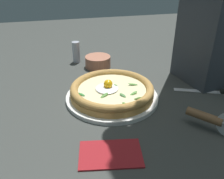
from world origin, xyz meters
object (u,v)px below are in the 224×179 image
at_px(table_knife, 223,92).
at_px(pizza, 112,90).
at_px(pepper_shaker, 76,52).
at_px(pizza_cutter, 211,119).
at_px(side_bowl, 98,62).
at_px(folded_napkin, 110,153).

bearing_deg(table_knife, pizza, 80.93).
height_order(pizza, pepper_shaker, pepper_shaker).
distance_m(pizza, pizza_cutter, 0.29).
height_order(side_bowl, table_knife, side_bowl).
relative_size(pizza_cutter, pepper_shaker, 1.38).
relative_size(folded_napkin, pepper_shaker, 1.58).
bearing_deg(side_bowl, pizza, 177.96).
relative_size(table_knife, folded_napkin, 1.63).
bearing_deg(pizza, side_bowl, -2.04).
distance_m(pizza, folded_napkin, 0.25).
distance_m(side_bowl, table_knife, 0.48).
relative_size(side_bowl, folded_napkin, 0.73).
bearing_deg(side_bowl, pepper_shaker, 45.39).
relative_size(pizza, pizza_cutter, 2.12).
bearing_deg(pizza, folded_napkin, 164.62).
height_order(folded_napkin, pepper_shaker, pepper_shaker).
bearing_deg(pizza_cutter, pizza, 42.63).
distance_m(pizza, side_bowl, 0.26).
distance_m(side_bowl, pepper_shaker, 0.11).
bearing_deg(folded_napkin, side_bowl, -8.50).
distance_m(pizza, table_knife, 0.37).
bearing_deg(pizza_cutter, side_bowl, 21.67).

